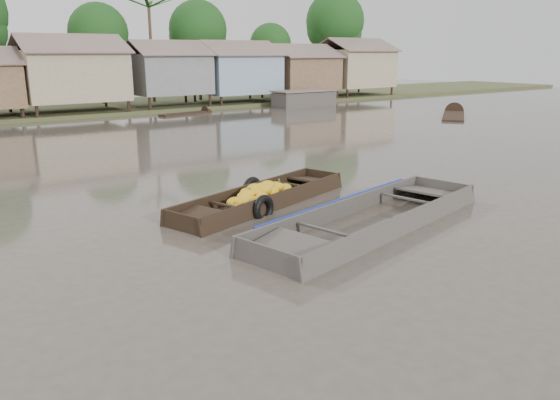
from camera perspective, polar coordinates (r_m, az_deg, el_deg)
ground at (r=13.10m, az=4.70°, el=-3.55°), size 120.00×120.00×0.00m
riverbank at (r=42.77m, az=-21.15°, el=12.71°), size 120.00×12.47×10.22m
banana_boat at (r=15.47m, az=-2.05°, el=0.21°), size 6.49×3.29×0.89m
viewer_boat at (r=13.88m, az=9.50°, el=-2.34°), size 8.10×3.67×0.63m
distant_boats at (r=38.77m, az=-5.08°, el=9.36°), size 45.05×15.73×1.38m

